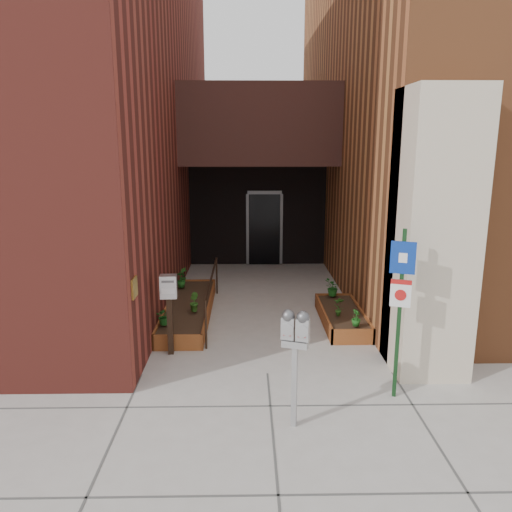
{
  "coord_description": "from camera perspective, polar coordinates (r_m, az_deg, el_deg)",
  "views": [
    {
      "loc": [
        -0.32,
        -7.31,
        3.62
      ],
      "look_at": [
        -0.15,
        1.8,
        1.51
      ],
      "focal_mm": 35.0,
      "sensor_mm": 36.0,
      "label": 1
    }
  ],
  "objects": [
    {
      "name": "architecture",
      "position": [
        14.27,
        -0.54,
        18.52
      ],
      "size": [
        20.0,
        14.6,
        10.0
      ],
      "color": "maroon",
      "rests_on": "ground"
    },
    {
      "name": "parking_meter",
      "position": [
        6.32,
        4.51,
        -9.25
      ],
      "size": [
        0.37,
        0.23,
        1.58
      ],
      "color": "#A4A4A7",
      "rests_on": "ground"
    },
    {
      "name": "shrub_left_a",
      "position": [
        9.42,
        -10.44,
        -6.76
      ],
      "size": [
        0.36,
        0.36,
        0.33
      ],
      "primitive_type": "imported",
      "rotation": [
        0.0,
        0.0,
        0.24
      ],
      "color": "#175017",
      "rests_on": "planter_left"
    },
    {
      "name": "shrub_right_c",
      "position": [
        11.03,
        8.74,
        -3.61
      ],
      "size": [
        0.47,
        0.47,
        0.38
      ],
      "primitive_type": "imported",
      "rotation": [
        0.0,
        0.0,
        4.07
      ],
      "color": "#1A5D1B",
      "rests_on": "planter_right"
    },
    {
      "name": "shrub_left_c",
      "position": [
        11.68,
        -8.57,
        -2.68
      ],
      "size": [
        0.23,
        0.23,
        0.37
      ],
      "primitive_type": "imported",
      "rotation": [
        0.0,
        0.0,
        3.29
      ],
      "color": "#185016",
      "rests_on": "planter_left"
    },
    {
      "name": "sign_post",
      "position": [
        7.2,
        16.18,
        -4.48
      ],
      "size": [
        0.32,
        0.13,
        2.46
      ],
      "color": "#123215",
      "rests_on": "ground"
    },
    {
      "name": "shrub_left_b",
      "position": [
        10.04,
        -7.14,
        -5.23
      ],
      "size": [
        0.27,
        0.27,
        0.38
      ],
      "primitive_type": "imported",
      "rotation": [
        0.0,
        0.0,
        1.95
      ],
      "color": "#2B5D1A",
      "rests_on": "planter_left"
    },
    {
      "name": "shrub_left_d",
      "position": [
        12.12,
        -8.29,
        -2.13
      ],
      "size": [
        0.26,
        0.26,
        0.35
      ],
      "primitive_type": "imported",
      "rotation": [
        0.0,
        0.0,
        5.51
      ],
      "color": "#1F5518",
      "rests_on": "planter_left"
    },
    {
      "name": "planter_left",
      "position": [
        10.67,
        -7.68,
        -6.15
      ],
      "size": [
        0.9,
        3.6,
        0.3
      ],
      "color": "brown",
      "rests_on": "ground"
    },
    {
      "name": "shrub_right_b",
      "position": [
        9.84,
        9.45,
        -5.7
      ],
      "size": [
        0.21,
        0.21,
        0.38
      ],
      "primitive_type": "imported",
      "rotation": [
        0.0,
        0.0,
        3.08
      ],
      "color": "#225317",
      "rests_on": "planter_right"
    },
    {
      "name": "shrub_right_a",
      "position": [
        9.39,
        11.38,
        -6.94
      ],
      "size": [
        0.24,
        0.24,
        0.31
      ],
      "primitive_type": "imported",
      "rotation": [
        0.0,
        0.0,
        1.02
      ],
      "color": "#1C5A19",
      "rests_on": "planter_right"
    },
    {
      "name": "handrail",
      "position": [
        10.39,
        -5.07,
        -3.06
      ],
      "size": [
        0.04,
        3.34,
        0.9
      ],
      "color": "black",
      "rests_on": "ground"
    },
    {
      "name": "ground",
      "position": [
        8.16,
        1.31,
        -13.29
      ],
      "size": [
        80.0,
        80.0,
        0.0
      ],
      "primitive_type": "plane",
      "color": "#9E9991",
      "rests_on": "ground"
    },
    {
      "name": "payment_dropbox",
      "position": [
        8.62,
        -9.92,
        -4.71
      ],
      "size": [
        0.29,
        0.23,
        1.42
      ],
      "color": "black",
      "rests_on": "ground"
    },
    {
      "name": "planter_right",
      "position": [
        10.31,
        9.8,
        -6.93
      ],
      "size": [
        0.8,
        2.2,
        0.3
      ],
      "color": "brown",
      "rests_on": "ground"
    }
  ]
}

